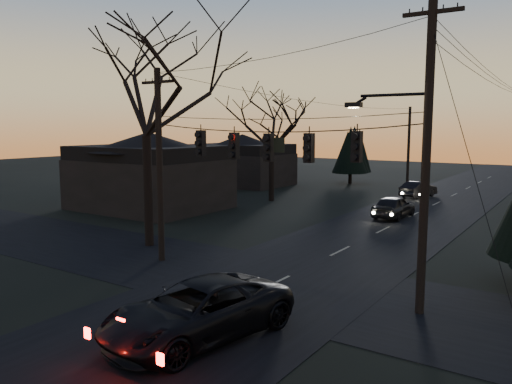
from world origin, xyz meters
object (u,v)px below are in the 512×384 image
Objects in this scene: bare_tree_left at (145,90)px; sedan_oncoming_a at (394,207)px; utility_pole_left at (162,260)px; utility_pole_far_l at (407,184)px; sedan_oncoming_b at (418,189)px; suv_near at (198,311)px; utility_pole_right at (419,313)px.

sedan_oncoming_a is at bearing 61.85° from bare_tree_left.
utility_pole_left is 1.06× the size of utility_pole_far_l.
bare_tree_left is 2.76× the size of sedan_oncoming_b.
suv_near is (9.34, -7.15, -6.98)m from bare_tree_left.
utility_pole_left is 0.76× the size of bare_tree_left.
utility_pole_far_l is 1.38× the size of suv_near.
sedan_oncoming_a is at bearing -75.30° from utility_pole_far_l.
suv_near is at bearing -130.82° from utility_pole_right.
bare_tree_left is (-2.54, 1.71, 7.78)m from utility_pole_left.
bare_tree_left is (-14.04, 1.71, 7.78)m from utility_pole_right.
utility_pole_left is at bearing 74.45° from sedan_oncoming_a.
suv_near reaches higher than sedan_oncoming_a.
bare_tree_left is at bearing 146.09° from utility_pole_left.
sedan_oncoming_b is (-3.04, 32.29, -0.14)m from suv_near.
utility_pole_left reaches higher than utility_pole_far_l.
suv_near is 1.43× the size of sedan_oncoming_b.
utility_pole_far_l is 20.51m from sedan_oncoming_a.
utility_pole_left is 17.00m from sedan_oncoming_a.
sedan_oncoming_a is (-1.60, 21.61, -0.07)m from suv_near.
suv_near is (6.80, -41.44, 0.80)m from utility_pole_far_l.
sedan_oncoming_a reaches higher than sedan_oncoming_b.
utility_pole_right is at bearing 119.46° from sedan_oncoming_b.
utility_pole_right is 7.24m from suv_near.
utility_pole_left is 1.97× the size of sedan_oncoming_a.
bare_tree_left reaches higher than utility_pole_left.
sedan_oncoming_a is at bearing 105.86° from suv_near.
utility_pole_far_l is 42.00m from suv_near.
utility_pole_left reaches higher than suv_near.
sedan_oncoming_b is at bearing -80.05° from sedan_oncoming_a.
sedan_oncoming_a is (5.20, -19.83, 0.73)m from utility_pole_far_l.
suv_near is at bearing 96.50° from sedan_oncoming_a.
utility_pole_right is at bearing 113.55° from sedan_oncoming_a.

